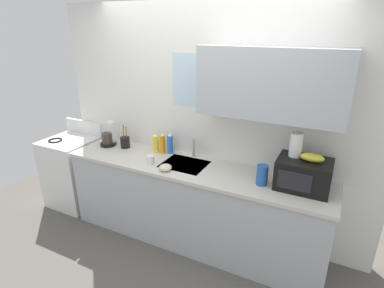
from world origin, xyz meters
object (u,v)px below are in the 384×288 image
Objects in this scene: paper_towel_roll at (296,145)px; coffee_maker at (109,136)px; utensil_crock at (125,142)px; cereal_canister at (262,175)px; dish_soap_bottle_orange at (163,144)px; microwave at (303,174)px; dish_soap_bottle_blue at (170,144)px; dish_soap_bottle_yellow at (156,143)px; stove_range at (74,171)px; small_bowl at (165,167)px; mug_white at (150,160)px; banana_bunch at (312,158)px.

coffee_maker is at bearing 179.78° from paper_towel_roll.
paper_towel_roll is at bearing -0.59° from utensil_crock.
cereal_canister is at bearing -5.76° from utensil_crock.
dish_soap_bottle_orange reaches higher than cereal_canister.
microwave is 1.46m from dish_soap_bottle_blue.
utensil_crock reaches higher than microwave.
utensil_crock reaches higher than dish_soap_bottle_yellow.
dish_soap_bottle_orange is 1.08× the size of dish_soap_bottle_yellow.
paper_towel_roll is at bearing -4.41° from dish_soap_bottle_blue.
utensil_crock is at bearing -171.52° from dish_soap_bottle_blue.
dish_soap_bottle_blue is at bearing 8.30° from stove_range.
dish_soap_bottle_yellow is 1.74× the size of small_bowl.
mug_white is 0.73× the size of small_bowl.
banana_bunch is 0.18m from paper_towel_roll.
dish_soap_bottle_blue reaches higher than dish_soap_bottle_yellow.
microwave is at bearing 0.91° from stove_range.
stove_range is 2.55m from cereal_canister.
utensil_crock is 2.22× the size of small_bowl.
stove_range reaches higher than mug_white.
paper_towel_roll is 2.17m from coffee_maker.
utensil_crock is (-1.92, 0.02, -0.31)m from paper_towel_roll.
paper_towel_roll is 1.38m from dish_soap_bottle_blue.
utensil_crock is (-2.02, 0.07, -0.06)m from microwave.
banana_bunch reaches higher than utensil_crock.
stove_range is 2.35× the size of microwave.
dish_soap_bottle_blue is at bearing 167.15° from cereal_canister.
coffee_maker is 1.49× the size of cereal_canister.
microwave is 2.03m from utensil_crock.
mug_white is at bearing -6.12° from stove_range.
microwave is 1.59× the size of utensil_crock.
utensil_crock reaches higher than stove_range.
banana_bunch reaches higher than mug_white.
paper_towel_roll is at bearing 161.57° from banana_bunch.
cereal_canister is (2.49, -0.05, 0.54)m from stove_range.
small_bowl is at bearing -165.68° from paper_towel_roll.
banana_bunch is 0.71× the size of coffee_maker.
banana_bunch is 0.81× the size of dish_soap_bottle_blue.
microwave is 2.25m from coffee_maker.
coffee_maker is 0.23m from utensil_crock.
microwave is 1.30m from small_bowl.
mug_white is (1.34, -0.14, 0.49)m from stove_range.
stove_range is at bearing -171.90° from dish_soap_bottle_yellow.
paper_towel_roll is 1.69× the size of small_bowl.
dish_soap_bottle_yellow is (-0.09, 0.00, -0.01)m from dish_soap_bottle_orange.
dish_soap_bottle_yellow is 2.38× the size of mug_white.
dish_soap_bottle_orange is at bearing 169.42° from cereal_canister.
cereal_canister reaches higher than stove_range.
cereal_canister is (1.29, -0.22, -0.01)m from dish_soap_bottle_yellow.
dish_soap_bottle_blue is 1.10× the size of dish_soap_bottle_yellow.
banana_bunch is at bearing 0.92° from stove_range.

